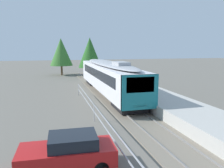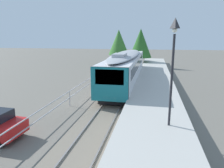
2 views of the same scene
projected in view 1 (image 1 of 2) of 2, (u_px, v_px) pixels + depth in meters
name	position (u px, v px, depth m)	size (l,w,h in m)	color
ground_plane	(96.00, 117.00, 16.90)	(160.00, 160.00, 0.00)	#6B665B
track_rails	(133.00, 113.00, 17.69)	(3.20, 60.00, 0.14)	slate
commuter_train	(108.00, 75.00, 24.75)	(2.82, 18.59, 3.74)	silver
station_platform	(170.00, 105.00, 18.47)	(3.90, 60.00, 0.90)	#B7B5AD
parked_hatchback_red	(68.00, 152.00, 9.48)	(4.08, 1.94, 1.53)	red
tree_behind_carpark	(61.00, 52.00, 41.92)	(4.18, 4.18, 6.88)	brown
tree_behind_station_far	(90.00, 53.00, 39.22)	(4.07, 4.07, 6.88)	brown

